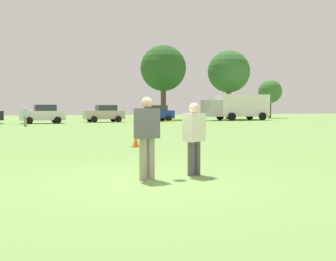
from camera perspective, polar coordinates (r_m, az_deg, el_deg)
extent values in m
plane|color=#6B9347|center=(8.43, -2.79, -7.02)|extent=(165.78, 165.78, 0.00)
cylinder|color=gray|center=(8.55, -3.41, -3.98)|extent=(0.16, 0.16, 0.86)
cylinder|color=gray|center=(8.65, -2.38, -3.89)|extent=(0.16, 0.16, 0.86)
cube|color=#595960|center=(8.54, -2.90, 0.98)|extent=(0.52, 0.37, 0.62)
sphere|color=#D8AD8C|center=(8.54, -2.91, 3.81)|extent=(0.24, 0.24, 0.24)
cylinder|color=#4C4C51|center=(9.23, 3.96, -3.79)|extent=(0.16, 0.16, 0.75)
cylinder|color=#4C4C51|center=(9.09, 3.21, -3.89)|extent=(0.16, 0.16, 0.75)
cube|color=silver|center=(9.10, 3.60, 0.43)|extent=(0.54, 0.44, 0.62)
sphere|color=beige|center=(9.10, 3.61, 3.07)|extent=(0.24, 0.24, 0.24)
cylinder|color=yellow|center=(8.85, 0.28, 1.24)|extent=(0.27, 0.27, 0.04)
cube|color=#D8590C|center=(15.87, -4.44, -2.22)|extent=(0.32, 0.32, 0.03)
cone|color=orange|center=(15.85, -4.44, -1.36)|extent=(0.24, 0.24, 0.45)
cube|color=silver|center=(42.03, -16.85, 1.99)|extent=(4.25, 1.91, 0.90)
cube|color=#2D333D|center=(42.06, -16.53, 2.97)|extent=(2.04, 1.69, 0.64)
cylinder|color=black|center=(40.91, -18.48, 1.30)|extent=(0.67, 0.24, 0.66)
cylinder|color=black|center=(42.90, -18.73, 1.37)|extent=(0.67, 0.24, 0.66)
cylinder|color=black|center=(41.23, -14.88, 1.37)|extent=(0.67, 0.24, 0.66)
cylinder|color=black|center=(43.20, -15.28, 1.44)|extent=(0.67, 0.24, 0.66)
cube|color=#B7AD99|center=(44.88, -8.77, 2.14)|extent=(4.25, 1.91, 0.90)
cube|color=#2D333D|center=(44.94, -8.47, 3.06)|extent=(2.04, 1.69, 0.64)
cylinder|color=black|center=(43.60, -10.08, 1.51)|extent=(0.67, 0.24, 0.66)
cylinder|color=black|center=(45.54, -10.68, 1.57)|extent=(0.67, 0.24, 0.66)
cylinder|color=black|center=(44.29, -6.81, 1.56)|extent=(0.67, 0.24, 0.66)
cylinder|color=black|center=(46.20, -7.53, 1.62)|extent=(0.67, 0.24, 0.66)
cube|color=navy|center=(47.27, -1.82, 2.22)|extent=(4.25, 1.91, 0.90)
cube|color=#2D333D|center=(47.36, -1.54, 3.09)|extent=(2.04, 1.69, 0.64)
cylinder|color=black|center=(45.88, -2.86, 1.63)|extent=(0.67, 0.24, 0.66)
cylinder|color=black|center=(47.75, -3.72, 1.68)|extent=(0.67, 0.24, 0.66)
cylinder|color=black|center=(46.87, 0.11, 1.66)|extent=(0.67, 0.24, 0.66)
cylinder|color=black|center=(48.70, -0.84, 1.72)|extent=(0.67, 0.24, 0.66)
cube|color=white|center=(52.27, 10.03, 3.41)|extent=(6.86, 2.68, 2.70)
cube|color=#B2B2B7|center=(50.06, 6.01, 3.05)|extent=(1.86, 2.35, 2.00)
cylinder|color=black|center=(49.92, 8.77, 1.89)|extent=(0.97, 0.31, 0.96)
cylinder|color=black|center=(52.25, 7.16, 1.95)|extent=(0.97, 0.31, 0.96)
cylinder|color=black|center=(52.43, 12.85, 1.90)|extent=(0.97, 0.31, 0.96)
cylinder|color=black|center=(54.65, 11.14, 1.96)|extent=(0.97, 0.31, 0.96)
cylinder|color=gray|center=(35.61, -18.93, 1.16)|extent=(0.15, 0.15, 0.78)
cylinder|color=gray|center=(35.76, -19.05, 1.16)|extent=(0.15, 0.15, 0.78)
cube|color=#9EC6E5|center=(35.67, -19.01, 2.23)|extent=(0.39, 0.49, 0.56)
sphere|color=beige|center=(35.67, -19.02, 2.84)|extent=(0.21, 0.21, 0.21)
cylinder|color=brown|center=(54.07, -0.64, 3.70)|extent=(0.69, 0.69, 4.15)
sphere|color=#285623|center=(54.31, -0.65, 8.55)|extent=(5.93, 5.93, 5.93)
cylinder|color=brown|center=(58.08, 8.30, 3.58)|extent=(0.68, 0.68, 4.07)
sphere|color=#33662D|center=(58.30, 8.33, 8.01)|extent=(5.81, 5.81, 5.81)
cylinder|color=brown|center=(65.59, 13.79, 2.80)|extent=(0.42, 0.42, 2.54)
sphere|color=#3D7033|center=(65.64, 13.82, 5.25)|extent=(3.62, 3.62, 3.62)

